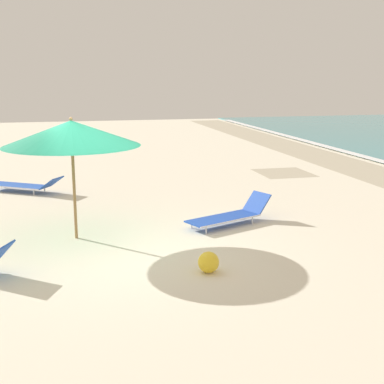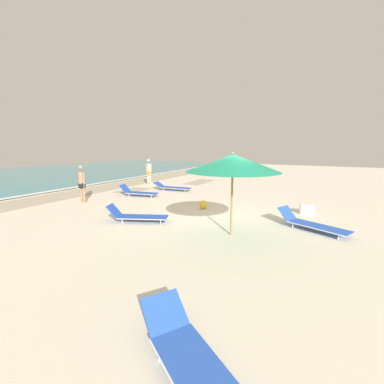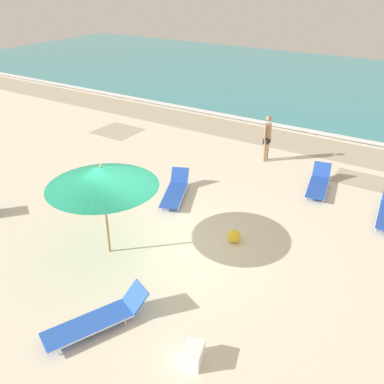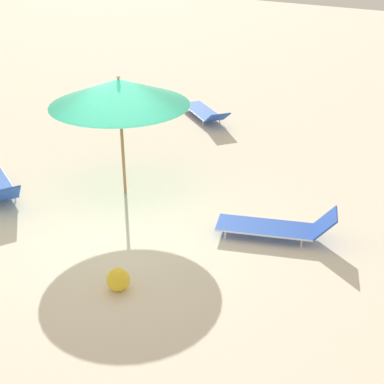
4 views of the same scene
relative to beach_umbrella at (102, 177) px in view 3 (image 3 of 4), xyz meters
The scene contains 9 objects.
ground_plane 2.56m from the beach_umbrella, 37.45° to the left, with size 60.00×60.00×0.16m.
ocean_water 21.27m from the beach_umbrella, 87.26° to the left, with size 60.00×19.37×0.07m.
beach_umbrella is the anchor object (origin of this frame).
sun_lounger_under_umbrella 7.50m from the beach_umbrella, 61.42° to the left, with size 0.98×2.12×0.59m.
sun_lounger_beside_umbrella 3.27m from the beach_umbrella, 52.81° to the right, with size 1.44×2.24×0.59m.
sun_lounger_mid_beach_solo 3.90m from the beach_umbrella, 94.17° to the left, with size 1.37×2.15×0.60m.
beachgoer_wading_adult 7.80m from the beach_umbrella, 82.53° to the left, with size 0.27×0.45×1.76m.
beach_ball 3.84m from the beach_umbrella, 39.89° to the left, with size 0.36×0.36×0.36m.
cooler_box 4.58m from the beach_umbrella, 26.18° to the right, with size 0.48×0.58×0.37m.
Camera 3 is at (5.68, -7.33, 6.55)m, focal length 40.00 mm.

